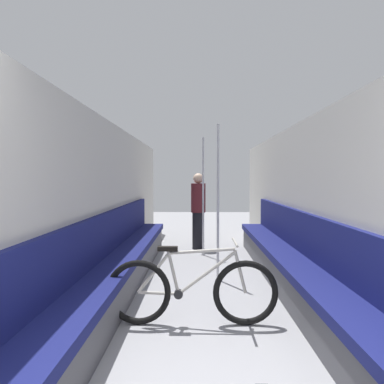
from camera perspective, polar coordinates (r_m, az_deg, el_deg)
wall_left at (r=5.11m, az=-13.56°, el=-1.77°), size 0.10×10.72×2.27m
wall_right at (r=5.17m, az=17.54°, el=-1.77°), size 0.10×10.72×2.27m
bench_seat_row_left at (r=5.03m, az=-11.04°, el=-11.08°), size 0.47×6.55×1.03m
bench_seat_row_right at (r=5.08m, az=15.12°, el=-10.99°), size 0.47×6.55×1.03m
bicycle at (r=3.88m, az=-0.06°, el=-14.80°), size 1.73×0.46×0.85m
grab_pole_near at (r=5.40m, az=3.98°, el=-1.92°), size 0.08×0.08×2.25m
grab_pole_far at (r=7.14m, az=1.71°, el=-0.92°), size 0.08×0.08×2.25m
passenger_standing at (r=7.77m, az=0.96°, el=-2.78°), size 0.30×0.30×1.58m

